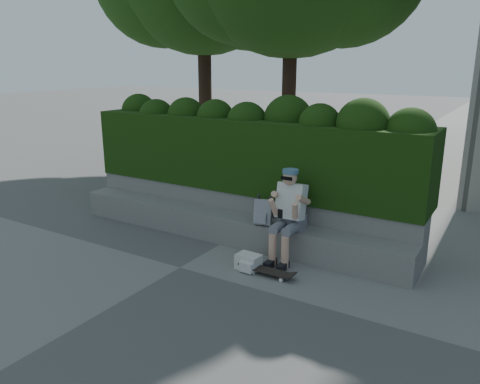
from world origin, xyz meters
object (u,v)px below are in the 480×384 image
Objects in this scene: backpack_ground at (248,262)px; backpack_plaid at (263,212)px; person at (289,212)px; skateboard at (267,271)px.

backpack_plaid is at bearing 104.54° from backpack_ground.
backpack_ground is (0.14, -0.67, -0.54)m from backpack_plaid.
skateboard is at bearing -91.32° from person.
person reaches higher than backpack_ground.
skateboard is 1.92× the size of backpack_plaid.
person is at bearing 63.31° from backpack_ground.
skateboard is 1.03m from backpack_plaid.
person reaches higher than backpack_plaid.
skateboard is (-0.01, -0.63, -0.69)m from person.
backpack_ground is (-0.34, -0.59, -0.64)m from person.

